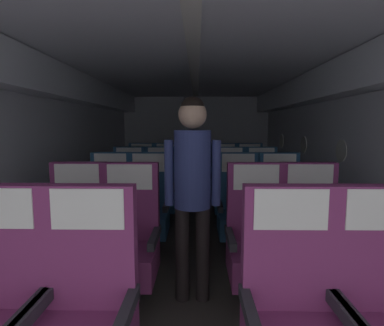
% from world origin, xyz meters
% --- Properties ---
extents(ground, '(3.69, 8.00, 0.02)m').
position_xyz_m(ground, '(0.00, 3.80, -0.01)').
color(ground, '#3D3833').
extents(fuselage_shell, '(3.57, 7.65, 2.13)m').
position_xyz_m(fuselage_shell, '(0.00, 4.08, 1.53)').
color(fuselage_shell, silver).
rests_on(fuselage_shell, ground).
extents(seat_a_left_aisle, '(0.47, 0.49, 1.09)m').
position_xyz_m(seat_a_left_aisle, '(-0.49, 1.56, 0.46)').
color(seat_a_left_aisle, '#38383D').
rests_on(seat_a_left_aisle, ground).
extents(seat_a_right_window, '(0.47, 0.49, 1.09)m').
position_xyz_m(seat_a_right_window, '(0.49, 1.57, 0.46)').
color(seat_a_right_window, '#38383D').
rests_on(seat_a_right_window, ground).
extents(seat_b_left_window, '(0.47, 0.49, 1.09)m').
position_xyz_m(seat_b_left_window, '(-0.92, 2.53, 0.46)').
color(seat_b_left_window, '#38383D').
rests_on(seat_b_left_window, ground).
extents(seat_b_left_aisle, '(0.47, 0.49, 1.09)m').
position_xyz_m(seat_b_left_aisle, '(-0.50, 2.51, 0.46)').
color(seat_b_left_aisle, '#38383D').
rests_on(seat_b_left_aisle, ground).
extents(seat_b_right_aisle, '(0.47, 0.49, 1.09)m').
position_xyz_m(seat_b_right_aisle, '(0.93, 2.54, 0.46)').
color(seat_b_right_aisle, '#38383D').
rests_on(seat_b_right_aisle, ground).
extents(seat_b_right_window, '(0.47, 0.49, 1.09)m').
position_xyz_m(seat_b_right_window, '(0.50, 2.51, 0.46)').
color(seat_b_right_window, '#38383D').
rests_on(seat_b_right_window, ground).
extents(seat_c_left_window, '(0.47, 0.49, 1.09)m').
position_xyz_m(seat_c_left_window, '(-0.93, 3.48, 0.46)').
color(seat_c_left_window, '#38383D').
rests_on(seat_c_left_window, ground).
extents(seat_c_left_aisle, '(0.47, 0.49, 1.09)m').
position_xyz_m(seat_c_left_aisle, '(-0.50, 3.48, 0.46)').
color(seat_c_left_aisle, '#38383D').
rests_on(seat_c_left_aisle, ground).
extents(seat_c_right_aisle, '(0.47, 0.49, 1.09)m').
position_xyz_m(seat_c_right_aisle, '(0.94, 3.48, 0.46)').
color(seat_c_right_aisle, '#38383D').
rests_on(seat_c_right_aisle, ground).
extents(seat_c_right_window, '(0.47, 0.49, 1.09)m').
position_xyz_m(seat_c_right_window, '(0.48, 3.47, 0.46)').
color(seat_c_right_window, '#38383D').
rests_on(seat_c_right_window, ground).
extents(seat_d_left_window, '(0.47, 0.49, 1.09)m').
position_xyz_m(seat_d_left_window, '(-0.93, 4.44, 0.46)').
color(seat_d_left_window, '#38383D').
rests_on(seat_d_left_window, ground).
extents(seat_d_left_aisle, '(0.47, 0.49, 1.09)m').
position_xyz_m(seat_d_left_aisle, '(-0.48, 4.45, 0.46)').
color(seat_d_left_aisle, '#38383D').
rests_on(seat_d_left_aisle, ground).
extents(seat_d_right_aisle, '(0.47, 0.49, 1.09)m').
position_xyz_m(seat_d_right_aisle, '(0.94, 4.44, 0.46)').
color(seat_d_right_aisle, '#38383D').
rests_on(seat_d_right_aisle, ground).
extents(seat_d_right_window, '(0.47, 0.49, 1.09)m').
position_xyz_m(seat_d_right_window, '(0.49, 4.43, 0.46)').
color(seat_d_right_window, '#38383D').
rests_on(seat_d_right_window, ground).
extents(seat_e_left_window, '(0.47, 0.49, 1.09)m').
position_xyz_m(seat_e_left_window, '(-0.93, 5.41, 0.46)').
color(seat_e_left_window, '#38383D').
rests_on(seat_e_left_window, ground).
extents(seat_e_left_aisle, '(0.47, 0.49, 1.09)m').
position_xyz_m(seat_e_left_aisle, '(-0.49, 5.39, 0.46)').
color(seat_e_left_aisle, '#38383D').
rests_on(seat_e_left_aisle, ground).
extents(seat_e_right_aisle, '(0.47, 0.49, 1.09)m').
position_xyz_m(seat_e_right_aisle, '(0.94, 5.40, 0.46)').
color(seat_e_right_aisle, '#38383D').
rests_on(seat_e_right_aisle, ground).
extents(seat_e_right_window, '(0.47, 0.49, 1.09)m').
position_xyz_m(seat_e_right_window, '(0.50, 5.39, 0.46)').
color(seat_e_right_window, '#38383D').
rests_on(seat_e_right_window, ground).
extents(flight_attendant, '(0.43, 0.28, 1.59)m').
position_xyz_m(flight_attendant, '(0.00, 2.54, 0.98)').
color(flight_attendant, black).
rests_on(flight_attendant, ground).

